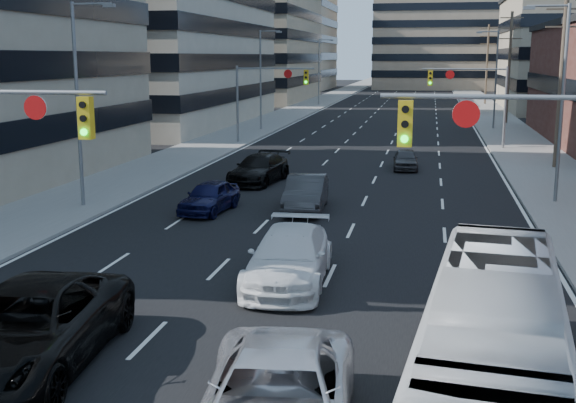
% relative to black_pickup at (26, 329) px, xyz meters
% --- Properties ---
extents(road_surface, '(18.00, 300.00, 0.02)m').
position_rel_black_pickup_xyz_m(road_surface, '(3.76, 126.00, -0.91)').
color(road_surface, black).
rests_on(road_surface, ground).
extents(sidewalk_left, '(5.00, 300.00, 0.15)m').
position_rel_black_pickup_xyz_m(sidewalk_left, '(-7.74, 126.00, -0.84)').
color(sidewalk_left, slate).
rests_on(sidewalk_left, ground).
extents(sidewalk_right, '(5.00, 300.00, 0.15)m').
position_rel_black_pickup_xyz_m(sidewalk_right, '(15.26, 126.00, -0.84)').
color(sidewalk_right, slate).
rests_on(sidewalk_right, ground).
extents(office_left_far, '(20.00, 30.00, 16.00)m').
position_rel_black_pickup_xyz_m(office_left_far, '(-20.24, 96.00, 7.08)').
color(office_left_far, gray).
rests_on(office_left_far, ground).
extents(bg_block_left, '(24.00, 24.00, 20.00)m').
position_rel_black_pickup_xyz_m(bg_block_left, '(-24.24, 136.00, 9.08)').
color(bg_block_left, '#ADA089').
rests_on(bg_block_left, ground).
extents(signal_near_right, '(6.59, 0.33, 6.00)m').
position_rel_black_pickup_xyz_m(signal_near_right, '(11.21, 4.00, 3.41)').
color(signal_near_right, slate).
rests_on(signal_near_right, ground).
extents(signal_far_left, '(6.09, 0.33, 6.00)m').
position_rel_black_pickup_xyz_m(signal_far_left, '(-3.93, 41.00, 3.38)').
color(signal_far_left, slate).
rests_on(signal_far_left, ground).
extents(signal_far_right, '(6.09, 0.33, 6.00)m').
position_rel_black_pickup_xyz_m(signal_far_right, '(11.44, 41.00, 3.38)').
color(signal_far_right, slate).
rests_on(signal_far_right, ground).
extents(utility_pole_block, '(2.20, 0.28, 11.00)m').
position_rel_black_pickup_xyz_m(utility_pole_block, '(15.96, 32.00, 4.86)').
color(utility_pole_block, '#4C3D2D').
rests_on(utility_pole_block, ground).
extents(utility_pole_midblock, '(2.20, 0.28, 11.00)m').
position_rel_black_pickup_xyz_m(utility_pole_midblock, '(15.96, 62.00, 4.86)').
color(utility_pole_midblock, '#4C3D2D').
rests_on(utility_pole_midblock, ground).
extents(utility_pole_distant, '(2.20, 0.28, 11.00)m').
position_rel_black_pickup_xyz_m(utility_pole_distant, '(15.96, 92.00, 4.86)').
color(utility_pole_distant, '#4C3D2D').
rests_on(utility_pole_distant, ground).
extents(streetlight_left_near, '(2.03, 0.22, 9.00)m').
position_rel_black_pickup_xyz_m(streetlight_left_near, '(-6.58, 16.00, 4.13)').
color(streetlight_left_near, slate).
rests_on(streetlight_left_near, ground).
extents(streetlight_left_mid, '(2.03, 0.22, 9.00)m').
position_rel_black_pickup_xyz_m(streetlight_left_mid, '(-6.58, 51.00, 4.13)').
color(streetlight_left_mid, slate).
rests_on(streetlight_left_mid, ground).
extents(streetlight_left_far, '(2.03, 0.22, 9.00)m').
position_rel_black_pickup_xyz_m(streetlight_left_far, '(-6.58, 86.00, 4.13)').
color(streetlight_left_far, slate).
rests_on(streetlight_left_far, ground).
extents(streetlight_right_near, '(2.03, 0.22, 9.00)m').
position_rel_black_pickup_xyz_m(streetlight_right_near, '(14.10, 21.00, 4.13)').
color(streetlight_right_near, slate).
rests_on(streetlight_right_near, ground).
extents(streetlight_right_far, '(2.03, 0.22, 9.00)m').
position_rel_black_pickup_xyz_m(streetlight_right_far, '(14.10, 56.00, 4.13)').
color(streetlight_right_far, slate).
rests_on(streetlight_right_far, ground).
extents(black_pickup, '(3.62, 6.85, 1.84)m').
position_rel_black_pickup_xyz_m(black_pickup, '(0.00, 0.00, 0.00)').
color(black_pickup, black).
rests_on(black_pickup, ground).
extents(white_van, '(2.55, 5.72, 1.63)m').
position_rel_black_pickup_xyz_m(white_van, '(4.45, 7.03, -0.10)').
color(white_van, silver).
rests_on(white_van, ground).
extents(silver_suv, '(3.33, 6.14, 1.63)m').
position_rel_black_pickup_xyz_m(silver_suv, '(6.00, -2.08, -0.10)').
color(silver_suv, silver).
rests_on(silver_suv, ground).
extents(transit_bus, '(3.40, 10.33, 2.82)m').
position_rel_black_pickup_xyz_m(transit_bus, '(9.76, -0.28, 0.49)').
color(transit_bus, silver).
rests_on(transit_bus, ground).
extents(sedan_blue, '(2.06, 4.22, 1.39)m').
position_rel_black_pickup_xyz_m(sedan_blue, '(-0.90, 16.28, -0.22)').
color(sedan_blue, black).
rests_on(sedan_blue, ground).
extents(sedan_grey_center, '(1.93, 4.81, 1.56)m').
position_rel_black_pickup_xyz_m(sedan_grey_center, '(3.19, 17.39, -0.14)').
color(sedan_grey_center, '#2C2C2E').
rests_on(sedan_grey_center, ground).
extents(sedan_black_far, '(2.83, 5.49, 1.52)m').
position_rel_black_pickup_xyz_m(sedan_black_far, '(-0.49, 23.95, -0.16)').
color(sedan_black_far, black).
rests_on(sedan_black_far, ground).
extents(sedan_grey_right, '(1.64, 3.68, 1.23)m').
position_rel_black_pickup_xyz_m(sedan_grey_right, '(7.09, 30.26, -0.30)').
color(sedan_grey_right, '#363639').
rests_on(sedan_grey_right, ground).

